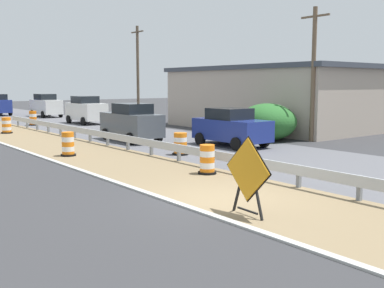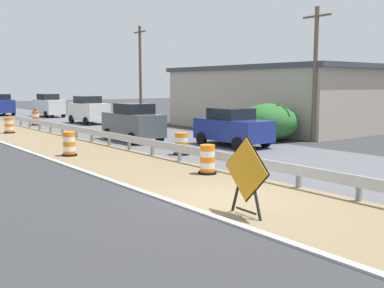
% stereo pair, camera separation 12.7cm
% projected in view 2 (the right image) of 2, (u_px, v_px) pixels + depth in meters
% --- Properties ---
extents(ground_plane, '(160.00, 160.00, 0.00)m').
position_uv_depth(ground_plane, '(223.00, 200.00, 12.67)').
color(ground_plane, '#333335').
extents(median_dirt_strip, '(4.20, 120.00, 0.01)m').
position_uv_depth(median_dirt_strip, '(246.00, 195.00, 13.21)').
color(median_dirt_strip, '#7F6B4C').
rests_on(median_dirt_strip, ground).
extents(far_lane_asphalt, '(7.59, 120.00, 0.00)m').
position_uv_depth(far_lane_asphalt, '(364.00, 171.00, 16.75)').
color(far_lane_asphalt, '#56565B').
rests_on(far_lane_asphalt, ground).
extents(curb_near_edge, '(0.20, 120.00, 0.11)m').
position_uv_depth(curb_near_edge, '(184.00, 207.00, 11.88)').
color(curb_near_edge, '#ADADA8').
rests_on(curb_near_edge, ground).
extents(guardrail_median, '(0.18, 55.79, 0.71)m').
position_uv_depth(guardrail_median, '(297.00, 171.00, 14.04)').
color(guardrail_median, '#ADB2B7').
rests_on(guardrail_median, ground).
extents(warning_sign_diamond, '(0.15, 1.61, 1.94)m').
position_uv_depth(warning_sign_diamond, '(246.00, 173.00, 10.99)').
color(warning_sign_diamond, black).
rests_on(warning_sign_diamond, ground).
extents(traffic_barrel_nearest, '(0.65, 0.65, 1.03)m').
position_uv_depth(traffic_barrel_nearest, '(207.00, 161.00, 16.27)').
color(traffic_barrel_nearest, orange).
rests_on(traffic_barrel_nearest, ground).
extents(traffic_barrel_close, '(0.73, 0.73, 0.99)m').
position_uv_depth(traffic_barrel_close, '(181.00, 145.00, 20.70)').
color(traffic_barrel_close, orange).
rests_on(traffic_barrel_close, ground).
extents(traffic_barrel_mid, '(0.66, 0.66, 1.06)m').
position_uv_depth(traffic_barrel_mid, '(69.00, 145.00, 20.40)').
color(traffic_barrel_mid, orange).
rests_on(traffic_barrel_mid, ground).
extents(traffic_barrel_far, '(0.71, 0.71, 1.03)m').
position_uv_depth(traffic_barrel_far, '(9.00, 126.00, 29.90)').
color(traffic_barrel_far, orange).
rests_on(traffic_barrel_far, ground).
extents(traffic_barrel_farther, '(0.68, 0.68, 1.11)m').
position_uv_depth(traffic_barrel_farther, '(36.00, 119.00, 35.69)').
color(traffic_barrel_farther, orange).
rests_on(traffic_barrel_farther, ground).
extents(car_trailing_near_lane, '(1.93, 4.46, 2.22)m').
position_uv_depth(car_trailing_near_lane, '(49.00, 105.00, 45.08)').
color(car_trailing_near_lane, silver).
rests_on(car_trailing_near_lane, ground).
extents(car_lead_far_lane, '(2.00, 4.43, 2.09)m').
position_uv_depth(car_lead_far_lane, '(133.00, 122.00, 25.72)').
color(car_lead_far_lane, '#4C5156').
rests_on(car_lead_far_lane, ground).
extents(car_mid_far_lane, '(2.04, 4.14, 2.21)m').
position_uv_depth(car_mid_far_lane, '(89.00, 110.00, 37.17)').
color(car_mid_far_lane, silver).
rests_on(car_mid_far_lane, ground).
extents(car_distant_a, '(2.17, 4.13, 1.93)m').
position_uv_depth(car_distant_a, '(233.00, 127.00, 23.57)').
color(car_distant_a, navy).
rests_on(car_distant_a, ground).
extents(roadside_shop_near, '(8.12, 14.78, 4.38)m').
position_uv_depth(roadside_shop_near, '(272.00, 98.00, 32.97)').
color(roadside_shop_near, '#AD9E8E').
rests_on(roadside_shop_near, ground).
extents(utility_pole_near, '(0.24, 1.80, 7.24)m').
position_uv_depth(utility_pole_near, '(315.00, 72.00, 25.04)').
color(utility_pole_near, brown).
rests_on(utility_pole_near, ground).
extents(utility_pole_mid, '(0.24, 1.80, 8.07)m').
position_uv_depth(utility_pole_mid, '(140.00, 72.00, 39.86)').
color(utility_pole_mid, brown).
rests_on(utility_pole_mid, ground).
extents(bush_roadside, '(3.26, 3.26, 2.09)m').
position_uv_depth(bush_roadside, '(269.00, 122.00, 25.84)').
color(bush_roadside, '#286028').
rests_on(bush_roadside, ground).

